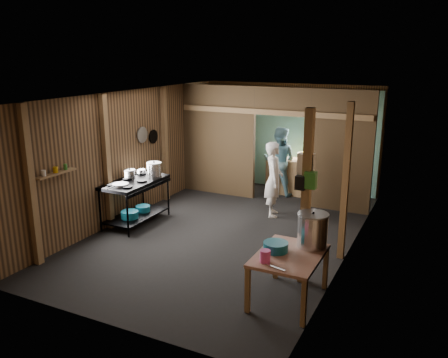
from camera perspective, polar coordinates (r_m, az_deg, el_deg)
The scene contains 43 objects.
floor at distance 8.96m, azimuth 0.57°, elevation -6.49°, with size 4.50×7.00×0.00m, color black.
ceiling at distance 8.35m, azimuth 0.61°, elevation 10.31°, with size 4.50×7.00×0.00m, color #49433C.
wall_back at distance 11.75m, azimuth 8.01°, elevation 5.23°, with size 4.50×0.00×2.60m, color brown.
wall_front at distance 5.75m, azimuth -14.73°, elevation -5.89°, with size 4.50×0.00×2.60m, color brown.
wall_left at distance 9.72m, azimuth -11.48°, elevation 2.96°, with size 0.00×7.00×2.60m, color brown.
wall_right at distance 7.89m, azimuth 15.50°, elevation -0.16°, with size 0.00×7.00×2.60m, color brown.
partition_left at distance 11.07m, azimuth -0.69°, elevation 4.75°, with size 1.85×0.10×2.60m, color #4C361B.
partition_right at distance 10.12m, azimuth 14.16°, elevation 3.28°, with size 1.35×0.10×2.60m, color #4C361B.
partition_header at distance 10.32m, azimuth 7.24°, elevation 9.47°, with size 1.30×0.10×0.60m, color #4C361B.
turquoise_panel at distance 11.71m, azimuth 7.91°, elevation 4.94°, with size 4.40×0.06×2.50m, color #6AAFA7.
back_counter at distance 11.34m, azimuth 8.40°, elevation 0.31°, with size 1.20×0.50×0.85m, color olive.
wall_clock at distance 11.49m, azimuth 9.15°, elevation 7.98°, with size 0.20×0.20×0.03m, color silver.
post_left_a at distance 7.84m, azimuth -22.62°, elevation -0.90°, with size 0.10×0.12×2.60m, color olive.
post_left_b at distance 9.07m, azimuth -14.18°, elevation 1.92°, with size 0.10×0.12×2.60m, color olive.
post_left_c at distance 10.64m, azimuth -7.26°, elevation 4.20°, with size 0.10×0.12×2.60m, color olive.
post_right at distance 7.71m, azimuth 14.70°, elevation -0.45°, with size 0.10×0.12×2.60m, color olive.
post_free at distance 6.76m, azimuth 10.03°, elevation -2.40°, with size 0.12×0.12×2.60m, color olive.
cross_beam at distance 10.38m, azimuth 5.78°, elevation 8.16°, with size 4.40×0.12×0.12m, color olive.
pan_lid_big at distance 9.95m, azimuth -10.00°, elevation 5.37°, with size 0.34×0.34×0.03m, color gray.
pan_lid_small at distance 10.28m, azimuth -8.67°, elevation 5.18°, with size 0.30×0.30×0.03m, color black.
wall_shelf at distance 8.12m, azimuth -19.94°, elevation 0.63°, with size 0.14×0.80×0.03m, color olive.
jar_white at distance 7.94m, azimuth -21.26°, elevation 0.67°, with size 0.07×0.07×0.10m, color silver.
jar_yellow at distance 8.10m, azimuth -19.98°, elevation 1.07°, with size 0.08×0.08×0.10m, color #BB8906.
jar_green at distance 8.25m, azimuth -18.89°, elevation 1.42°, with size 0.06×0.06×0.10m, color #2C7C28.
bag_white at distance 6.72m, azimuth 10.01°, elevation 1.74°, with size 0.22×0.15×0.32m, color silver.
bag_green at distance 6.60m, azimuth 10.59°, elevation -0.14°, with size 0.16×0.12×0.24m, color #2C7C28.
bag_black at distance 6.63m, azimuth 9.36°, elevation -0.46°, with size 0.14×0.10×0.20m, color black.
gas_range at distance 9.44m, azimuth -10.78°, elevation -2.77°, with size 0.77×1.50×0.88m, color black, non-canonical shape.
prep_table at distance 6.58m, azimuth 7.92°, elevation -11.84°, with size 0.84×1.16×0.69m, color #9E7662, non-canonical shape.
stove_pot_large at distance 9.53m, azimuth -8.56°, elevation 1.11°, with size 0.31×0.31×0.31m, color silver, non-canonical shape.
stove_pot_med at distance 9.45m, azimuth -11.49°, elevation 0.53°, with size 0.23×0.23×0.21m, color silver, non-canonical shape.
stove_saucepan at distance 9.75m, azimuth -10.14°, elevation 0.87°, with size 0.17×0.17×0.11m, color silver.
frying_pan at distance 8.98m, azimuth -12.58°, elevation -0.70°, with size 0.30×0.52×0.07m, color gray, non-canonical shape.
blue_tub_front at distance 9.35m, azimuth -11.49°, elevation -4.30°, with size 0.34×0.34×0.14m, color #105F75.
blue_tub_back at distance 9.68m, azimuth -9.93°, elevation -3.60°, with size 0.30×0.30×0.12m, color #105F75.
stock_pot at distance 6.64m, azimuth 10.81°, elevation -6.26°, with size 0.44×0.44×0.51m, color silver, non-canonical shape.
wash_basin at distance 6.47m, azimuth 6.37°, elevation -8.26°, with size 0.34×0.34×0.13m, color #105F75.
pink_bucket at distance 6.13m, azimuth 5.08°, elevation -9.42°, with size 0.14×0.14×0.17m, color #E547A1.
knife at distance 6.03m, azimuth 6.32°, elevation -10.73°, with size 0.30×0.04×0.01m, color silver.
yellow_tub at distance 11.14m, azimuth 9.83°, elevation 2.72°, with size 0.33×0.33×0.18m, color #BB8906.
red_cup at distance 11.31m, azimuth 7.14°, elevation 2.86°, with size 0.11×0.11×0.13m, color #AD2B39.
cook at distance 9.66m, azimuth 6.12°, elevation -0.03°, with size 0.57×0.38×1.58m, color silver.
worker_back at distance 11.14m, azimuth 6.78°, elevation 2.20°, with size 0.80×0.62×1.64m, color #5E8D9B.
Camera 1 is at (3.59, -7.51, 3.33)m, focal length 37.25 mm.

